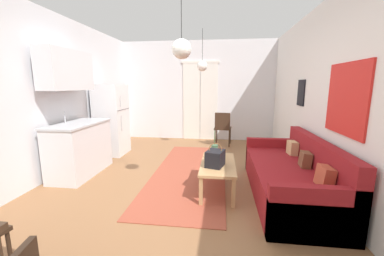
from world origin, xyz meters
TOP-DOWN VIEW (x-y plane):
  - ground_plane at (0.00, 0.00)m, footprint 4.83×7.51m
  - wall_back at (0.00, 3.50)m, footprint 4.43×0.13m
  - wall_right at (2.16, -0.00)m, footprint 0.12×7.11m
  - wall_left at (-2.16, 0.00)m, footprint 0.12×7.11m
  - area_rug at (0.15, 0.80)m, footprint 1.24×3.34m
  - couch at (1.70, 0.06)m, footprint 0.91×2.15m
  - coffee_table at (0.65, 0.12)m, footprint 0.49×1.05m
  - bamboo_vase at (0.59, 0.25)m, footprint 0.10×0.10m
  - handbag at (0.61, -0.02)m, footprint 0.29×0.33m
  - refrigerator at (-1.75, 1.74)m, footprint 0.61×0.65m
  - kitchen_counter at (-1.77, 0.49)m, footprint 0.59×1.21m
  - accent_chair at (0.73, 2.76)m, footprint 0.46×0.44m
  - pendant_lamp_near at (0.18, -0.19)m, footprint 0.25×0.25m
  - pendant_lamp_far at (0.24, 2.16)m, footprint 0.23×0.23m

SIDE VIEW (x-z plane):
  - ground_plane at x=0.00m, z-range -0.10..0.00m
  - area_rug at x=0.15m, z-range 0.00..0.01m
  - couch at x=1.70m, z-range -0.14..0.68m
  - coffee_table at x=0.65m, z-range 0.16..0.58m
  - accent_chair at x=0.73m, z-range 0.06..0.92m
  - handbag at x=0.61m, z-range 0.37..0.71m
  - bamboo_vase at x=0.59m, z-range 0.31..0.77m
  - refrigerator at x=-1.75m, z-range 0.00..1.56m
  - kitchen_counter at x=-1.77m, z-range -0.24..1.87m
  - wall_back at x=0.00m, z-range -0.01..2.73m
  - wall_right at x=2.16m, z-range 0.00..2.74m
  - wall_left at x=-2.16m, z-range 0.00..2.74m
  - pendant_lamp_far at x=0.24m, z-range 1.51..2.41m
  - pendant_lamp_near at x=0.18m, z-range 1.54..2.43m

